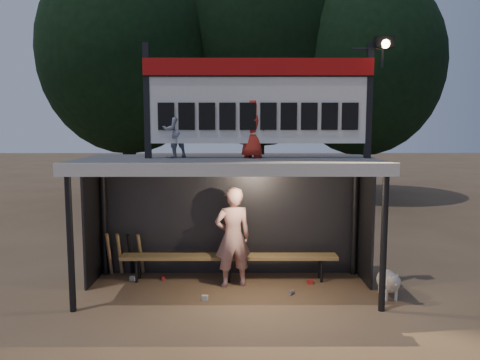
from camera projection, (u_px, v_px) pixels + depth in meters
name	position (u px, v px, depth m)	size (l,w,h in m)	color
ground	(229.00, 290.00, 8.17)	(80.00, 80.00, 0.00)	brown
player	(233.00, 237.00, 8.30)	(0.66, 0.43, 1.80)	silver
child_a	(173.00, 131.00, 7.91)	(0.45, 0.35, 0.93)	gray
child_b	(253.00, 129.00, 7.89)	(0.48, 0.32, 0.99)	#A82419
dugout_shelter	(229.00, 184.00, 8.19)	(5.10, 2.08, 2.32)	#414143
scoreboard_assembly	(262.00, 98.00, 7.77)	(4.10, 0.27, 1.99)	black
bench	(229.00, 258.00, 8.66)	(4.00, 0.35, 0.48)	olive
tree_left	(127.00, 54.00, 17.44)	(6.46, 6.46, 9.27)	black
tree_mid	(259.00, 43.00, 18.87)	(7.22, 7.22, 10.36)	black
tree_right	(364.00, 65.00, 18.00)	(6.08, 6.08, 8.72)	black
dog	(389.00, 281.00, 7.81)	(0.36, 0.81, 0.49)	beige
bats	(125.00, 254.00, 8.92)	(0.69, 0.35, 0.84)	#9C6E48
litter	(219.00, 285.00, 8.32)	(3.38, 1.14, 0.08)	#AF201E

